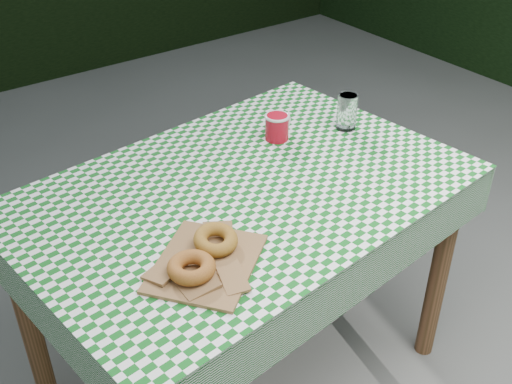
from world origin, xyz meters
TOP-DOWN VIEW (x-y plane):
  - table at (0.05, 0.04)m, footprint 1.28×0.92m
  - tablecloth at (0.05, 0.04)m, footprint 1.30×0.95m
  - paper_bag at (-0.21, -0.18)m, footprint 0.35×0.34m
  - bagel_front at (-0.26, -0.20)m, footprint 0.15×0.15m
  - bagel_back at (-0.16, -0.14)m, footprint 0.11×0.11m
  - coffee_mug at (0.29, 0.20)m, footprint 0.18×0.18m
  - drinking_glass at (0.51, 0.13)m, footprint 0.09×0.09m

SIDE VIEW (x-z plane):
  - table at x=0.05m, z-range 0.00..0.75m
  - tablecloth at x=0.05m, z-range 0.75..0.76m
  - paper_bag at x=-0.21m, z-range 0.76..0.77m
  - bagel_back at x=-0.16m, z-range 0.77..0.80m
  - bagel_front at x=-0.26m, z-range 0.77..0.80m
  - coffee_mug at x=0.29m, z-range 0.76..0.84m
  - drinking_glass at x=0.51m, z-range 0.76..0.87m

